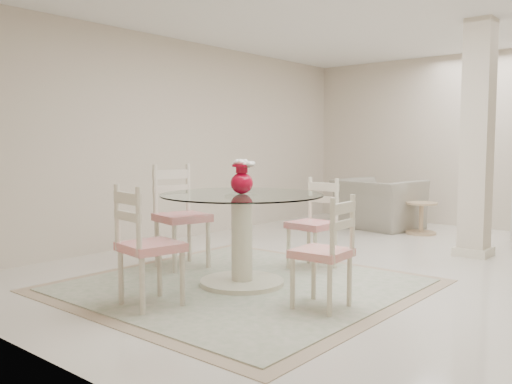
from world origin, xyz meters
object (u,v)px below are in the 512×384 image
Objects in this scene: dining_table at (242,239)px; dining_chair_east at (329,244)px; red_vase at (242,178)px; column at (477,139)px; dining_chair_north at (316,217)px; side_table at (421,219)px; dining_chair_west at (178,208)px; recliner_taupe at (378,204)px; dining_chair_south at (143,237)px.

dining_chair_east reaches higher than dining_table.
dining_table is 0.56m from red_vase.
dining_chair_east is (-0.16, -2.88, -0.83)m from column.
column reaches higher than dining_table.
dining_chair_north is 2.84m from side_table.
dining_chair_north is (0.13, 1.01, 0.12)m from dining_table.
dining_chair_west is at bearing -101.45° from dining_chair_east.
dining_chair_east is 4.39m from recliner_taupe.
side_table is at bearing 94.35° from dining_chair_north.
dining_chair_east is 4.08m from side_table.
recliner_taupe is (-0.66, 3.93, -0.62)m from red_vase.
recliner_taupe is (-0.66, 3.93, -0.05)m from dining_table.
dining_chair_east is 2.15× the size of side_table.
dining_chair_east is at bearing -7.09° from dining_table.
dining_chair_west is at bearing 171.74° from dining_table.
side_table is at bearing 88.85° from dining_table.
dining_chair_north reaches higher than dining_table.
column is at bearing -44.53° from side_table.
dining_chair_south reaches higher than dining_table.
dining_chair_south is at bearing 106.00° from recliner_taupe.
column reaches higher than dining_chair_south.
dining_table is 1.05m from dining_chair_west.
dining_chair_west is at bearing -43.04° from dining_chair_south.
side_table is at bearing 135.47° from column.
dining_chair_north is at bearing -39.54° from dining_chair_west.
dining_chair_north is 1.44m from dining_chair_west.
dining_chair_east is 1.43m from dining_chair_north.
column is at bearing 62.55° from dining_chair_north.
dining_chair_north is at bearing 82.47° from red_vase.
dining_table is 1.26× the size of recliner_taupe.
red_vase is at bearing -91.14° from side_table.
dining_chair_west is 1.02× the size of recliner_taupe.
dining_chair_east is at bearing -49.22° from dining_chair_north.
dining_table reaches higher than recliner_taupe.
dining_chair_south is (-1.15, -0.88, 0.05)m from dining_chair_east.
dining_chair_east is 1.45m from dining_chair_south.
dining_chair_west reaches higher than dining_chair_north.
column is at bearing -99.30° from dining_chair_south.
red_vase reaches higher than dining_chair_south.
red_vase is 0.67× the size of side_table.
column is at bearing 67.00° from red_vase.
red_vase is 0.29× the size of dining_chair_south.
red_vase is (-1.17, -2.75, -0.36)m from column.
dining_chair_east is (1.01, -0.13, 0.09)m from dining_table.
dining_chair_north is at bearing -120.65° from column.
dining_chair_north is 0.89× the size of recliner_taupe.
dining_chair_west is at bearing -129.95° from column.
side_table is at bearing 88.86° from red_vase.
red_vase is 0.26× the size of dining_chair_west.
dining_chair_west is 1.45m from dining_chair_south.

